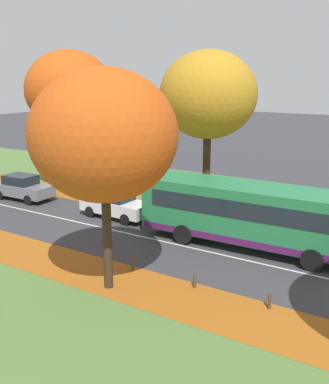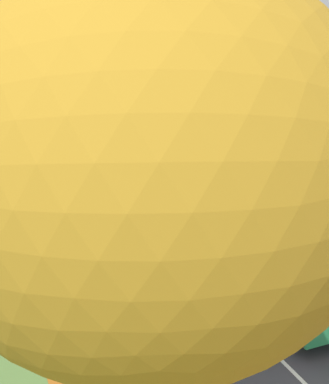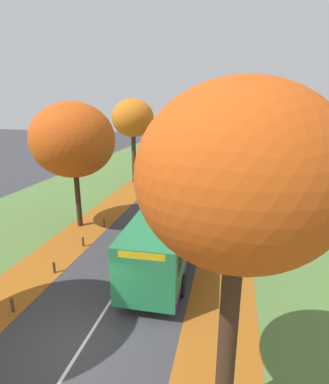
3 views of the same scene
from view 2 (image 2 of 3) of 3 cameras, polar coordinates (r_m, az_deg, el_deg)
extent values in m
cube|color=#9E5619|center=(24.16, -13.18, -4.14)|extent=(2.80, 60.00, 0.00)
cube|color=#517538|center=(34.02, 8.81, 2.21)|extent=(12.00, 90.00, 0.01)
cube|color=#9E5619|center=(26.84, 6.60, -1.67)|extent=(2.80, 60.00, 0.00)
cube|color=silver|center=(30.60, -6.33, 0.66)|extent=(0.12, 80.00, 0.01)
ellipsoid|color=#B27F1E|center=(6.60, -1.63, 2.72)|extent=(5.67, 5.67, 5.10)
cylinder|color=#382619|center=(19.43, -13.55, -3.34)|extent=(0.35, 0.35, 3.86)
ellipsoid|color=#C64C14|center=(18.48, -14.38, 8.13)|extent=(5.29, 5.29, 4.76)
cylinder|color=#422D1E|center=(31.09, -17.11, 5.10)|extent=(0.46, 0.46, 5.10)
cylinder|color=#422D1E|center=(23.50, 10.91, 1.66)|extent=(0.44, 0.44, 4.89)
ellipsoid|color=#B27F1E|center=(22.77, 11.53, 12.49)|extent=(5.30, 5.30, 4.77)
cylinder|color=#382619|center=(33.25, 2.03, 6.16)|extent=(0.42, 0.42, 4.65)
ellipsoid|color=#C64C14|center=(32.72, 2.11, 14.07)|extent=(6.01, 6.01, 5.41)
cylinder|color=#4C3823|center=(15.32, -3.43, -15.47)|extent=(0.12, 0.12, 0.59)
cylinder|color=#4C3823|center=(17.80, -6.37, -10.66)|extent=(0.12, 0.12, 0.58)
cylinder|color=#4C3823|center=(20.40, -8.50, -6.95)|extent=(0.12, 0.12, 0.62)
cylinder|color=#47474C|center=(24.94, 6.64, 4.04)|extent=(0.14, 0.14, 6.00)
cylinder|color=#47474C|center=(24.10, 5.16, 10.63)|extent=(1.60, 0.10, 0.10)
ellipsoid|color=silver|center=(23.77, 3.39, 10.46)|extent=(0.44, 0.28, 0.20)
cube|color=#237A47|center=(18.90, 8.68, -4.28)|extent=(2.78, 10.46, 2.50)
cube|color=#19232D|center=(18.76, 8.73, -3.14)|extent=(2.79, 9.22, 0.80)
cube|color=#4C1951|center=(19.31, 8.54, -7.24)|extent=(2.80, 10.26, 0.32)
cylinder|color=black|center=(16.39, 10.79, -12.69)|extent=(0.33, 0.97, 0.96)
cylinder|color=black|center=(22.21, 7.35, -4.41)|extent=(0.33, 0.97, 0.96)
cylinder|color=black|center=(21.18, 1.75, -5.35)|extent=(0.33, 0.97, 0.96)
cube|color=silver|center=(26.29, 0.38, -0.44)|extent=(1.86, 4.26, 0.70)
cube|color=#19232D|center=(26.24, 0.28, 1.01)|extent=(1.52, 2.07, 0.60)
cylinder|color=black|center=(25.50, 3.01, -1.84)|extent=(0.25, 0.65, 0.64)
cylinder|color=black|center=(24.99, -0.33, -2.22)|extent=(0.25, 0.65, 0.64)
cylinder|color=black|center=(27.81, 1.02, -0.22)|extent=(0.25, 0.65, 0.64)
cylinder|color=black|center=(27.34, -2.07, -0.53)|extent=(0.25, 0.65, 0.64)
cube|color=slate|center=(33.17, -4.78, 3.16)|extent=(1.86, 4.26, 0.70)
cube|color=#19232D|center=(33.16, -4.89, 4.31)|extent=(1.52, 2.07, 0.60)
cylinder|color=black|center=(32.32, -2.70, 2.20)|extent=(0.24, 0.65, 0.64)
cylinder|color=black|center=(31.82, -5.34, 1.91)|extent=(0.24, 0.65, 0.64)
cylinder|color=black|center=(34.70, -4.23, 3.19)|extent=(0.24, 0.65, 0.64)
cylinder|color=black|center=(34.23, -6.71, 2.93)|extent=(0.24, 0.65, 0.64)
camera|label=1|loc=(12.80, -72.92, 2.34)|focal=42.00mm
camera|label=3|loc=(12.06, 65.22, 4.91)|focal=28.00mm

